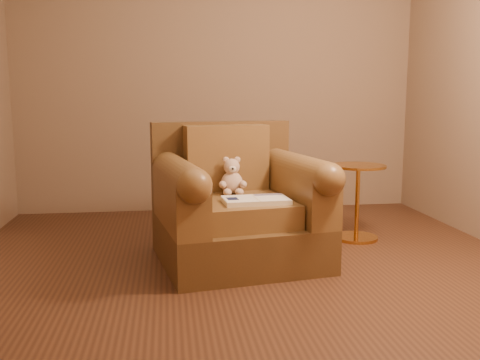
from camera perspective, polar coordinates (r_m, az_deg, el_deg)
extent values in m
plane|color=#4C2B1A|center=(3.66, 0.82, -9.56)|extent=(4.00, 4.00, 0.00)
cube|color=#876C53|center=(5.46, -2.35, 10.94)|extent=(4.00, 0.02, 2.70)
cube|color=#876C53|center=(1.53, 12.65, 15.73)|extent=(4.00, 0.02, 2.70)
cube|color=brown|center=(3.81, -0.11, -6.45)|extent=(1.23, 1.19, 0.30)
cube|color=brown|center=(4.14, -1.99, 1.65)|extent=(1.08, 0.29, 0.67)
cube|color=brown|center=(3.70, 0.14, -3.20)|extent=(0.74, 0.85, 0.16)
cube|color=brown|center=(4.00, -1.46, 2.40)|extent=(0.64, 0.27, 0.48)
cube|color=brown|center=(3.58, -6.45, -2.19)|extent=(0.36, 0.94, 0.34)
cube|color=brown|center=(3.83, 6.29, -1.44)|extent=(0.36, 0.94, 0.34)
cylinder|color=brown|center=(3.55, -6.50, 0.54)|extent=(0.36, 0.94, 0.22)
cylinder|color=brown|center=(3.81, 6.33, 1.11)|extent=(0.36, 0.94, 0.22)
ellipsoid|color=#CEAB90|center=(3.86, -0.87, -0.32)|extent=(0.16, 0.14, 0.17)
sphere|color=#CEAB90|center=(3.86, -0.89, 1.43)|extent=(0.12, 0.12, 0.12)
ellipsoid|color=#CEAB90|center=(3.85, -1.51, 2.15)|extent=(0.05, 0.03, 0.05)
ellipsoid|color=#CEAB90|center=(3.86, -0.30, 2.17)|extent=(0.05, 0.03, 0.05)
ellipsoid|color=beige|center=(3.80, -0.80, 1.16)|extent=(0.06, 0.04, 0.05)
sphere|color=black|center=(3.78, -0.77, 1.22)|extent=(0.02, 0.02, 0.02)
ellipsoid|color=#CEAB90|center=(3.79, -1.87, -0.50)|extent=(0.05, 0.10, 0.05)
ellipsoid|color=#CEAB90|center=(3.81, 0.33, -0.46)|extent=(0.05, 0.10, 0.05)
ellipsoid|color=#CEAB90|center=(3.77, -1.36, -1.32)|extent=(0.06, 0.10, 0.05)
ellipsoid|color=#CEAB90|center=(3.78, -0.07, -1.29)|extent=(0.06, 0.10, 0.05)
cube|color=beige|center=(3.54, 1.68, -2.20)|extent=(0.45, 0.29, 0.03)
cube|color=white|center=(3.51, -0.03, -2.00)|extent=(0.23, 0.27, 0.00)
cube|color=white|center=(3.56, 3.37, -1.86)|extent=(0.23, 0.27, 0.00)
cube|color=beige|center=(3.53, 1.68, -1.92)|extent=(0.03, 0.26, 0.00)
cube|color=#0F1638|center=(3.50, -0.81, -2.00)|extent=(0.08, 0.10, 0.00)
cube|color=slate|center=(3.65, 2.99, -1.56)|extent=(0.20, 0.07, 0.00)
cylinder|color=gold|center=(4.51, 12.26, -6.02)|extent=(0.35, 0.35, 0.03)
cylinder|color=gold|center=(4.44, 12.39, -2.35)|extent=(0.04, 0.04, 0.57)
cylinder|color=gold|center=(4.39, 12.52, 1.46)|extent=(0.44, 0.44, 0.02)
cylinder|color=gold|center=(4.39, 12.51, 1.28)|extent=(0.04, 0.04, 0.02)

